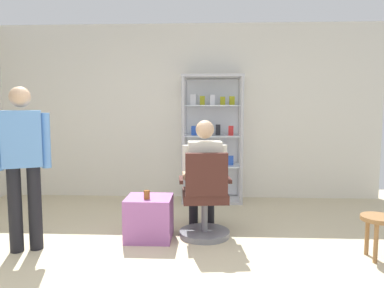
# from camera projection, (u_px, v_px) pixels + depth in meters

# --- Properties ---
(ground_plane) EXTENTS (7.20, 7.20, 0.00)m
(ground_plane) POSITION_uv_depth(u_px,v_px,m) (164.00, 287.00, 2.93)
(ground_plane) COLOR #C6B793
(back_wall) EXTENTS (6.00, 0.10, 2.70)m
(back_wall) POSITION_uv_depth(u_px,v_px,m) (187.00, 112.00, 5.77)
(back_wall) COLOR silver
(back_wall) RESTS_ON ground
(display_cabinet_main) EXTENTS (0.90, 0.45, 1.90)m
(display_cabinet_main) POSITION_uv_depth(u_px,v_px,m) (212.00, 137.00, 5.56)
(display_cabinet_main) COLOR #B7B7BC
(display_cabinet_main) RESTS_ON ground
(office_chair) EXTENTS (0.59, 0.56, 0.96)m
(office_chair) POSITION_uv_depth(u_px,v_px,m) (205.00, 203.00, 3.99)
(office_chair) COLOR slate
(office_chair) RESTS_ON ground
(seated_shopkeeper) EXTENTS (0.52, 0.59, 1.29)m
(seated_shopkeeper) POSITION_uv_depth(u_px,v_px,m) (204.00, 171.00, 4.12)
(seated_shopkeeper) COLOR black
(seated_shopkeeper) RESTS_ON ground
(storage_crate) EXTENTS (0.49, 0.44, 0.46)m
(storage_crate) POSITION_uv_depth(u_px,v_px,m) (149.00, 218.00, 3.98)
(storage_crate) COLOR #9E599E
(storage_crate) RESTS_ON ground
(tea_glass) EXTENTS (0.07, 0.07, 0.09)m
(tea_glass) POSITION_uv_depth(u_px,v_px,m) (147.00, 195.00, 3.87)
(tea_glass) COLOR brown
(tea_glass) RESTS_ON storage_crate
(standing_customer) EXTENTS (0.48, 0.35, 1.63)m
(standing_customer) POSITION_uv_depth(u_px,v_px,m) (23.00, 158.00, 3.59)
(standing_customer) COLOR black
(standing_customer) RESTS_ON ground
(wooden_stool) EXTENTS (0.32, 0.32, 0.41)m
(wooden_stool) POSITION_uv_depth(u_px,v_px,m) (378.00, 225.00, 3.44)
(wooden_stool) COLOR olive
(wooden_stool) RESTS_ON ground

